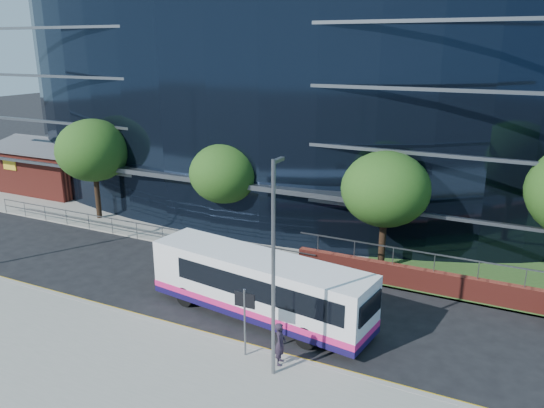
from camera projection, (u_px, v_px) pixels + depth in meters
The scene contains 16 objects.
ground at pixel (175, 315), 23.89m from camera, with size 200.00×200.00×0.00m, color black.
pavement_near at pixel (94, 373), 19.57m from camera, with size 80.00×8.00×0.15m, color gray.
kerb at pixel (161, 324), 23.01m from camera, with size 80.00×0.25×0.16m, color gray.
yellow_line_outer at pixel (164, 323), 23.20m from camera, with size 80.00×0.08×0.01m, color gold.
yellow_line_inner at pixel (166, 322), 23.33m from camera, with size 80.00×0.08×0.01m, color gold.
far_forecourt at pixel (200, 224), 35.86m from camera, with size 50.00×8.00×0.10m, color gray.
glass_office at pixel (288, 94), 41.19m from camera, with size 44.00×23.10×16.00m.
brick_pavilion at pixel (55, 167), 44.21m from camera, with size 8.60×6.66×4.40m.
guard_railings at pixel (136, 226), 33.05m from camera, with size 24.00×0.05×1.10m.
street_sign at pixel (245, 308), 20.01m from camera, with size 0.85×0.09×2.80m.
tree_far_a at pixel (93, 150), 35.71m from camera, with size 4.95×4.95×6.98m.
tree_far_b at pixel (225, 173), 32.11m from camera, with size 4.29×4.29×6.05m.
tree_far_c at pixel (386, 189), 27.37m from camera, with size 4.62×4.62×6.51m.
streetlight_east at pixel (274, 265), 18.21m from camera, with size 0.15×0.77×8.00m.
city_bus at pixel (260, 286), 23.31m from camera, with size 10.79×3.80×2.86m.
pedestrian at pixel (280, 344), 19.80m from camera, with size 0.61×0.40×1.68m, color #261D2C.
Camera 1 is at (13.36, -17.31, 11.70)m, focal length 35.00 mm.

